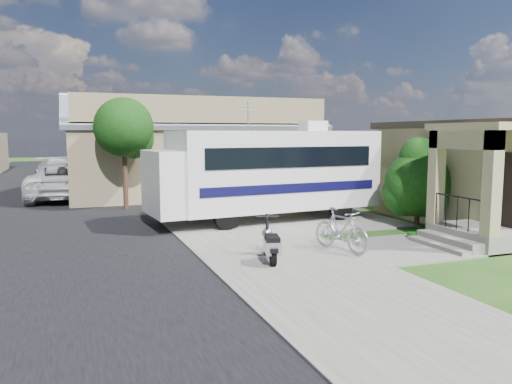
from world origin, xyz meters
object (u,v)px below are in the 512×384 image
object	(u,v)px
motorhome	(267,171)
scooter	(271,245)
garden_hose	(413,236)
pickup_truck	(64,181)
shrub	(419,181)
van	(61,172)
bicycle	(341,232)

from	to	relation	value
motorhome	scooter	world-z (taller)	motorhome
garden_hose	pickup_truck	bearing A→B (deg)	125.84
motorhome	shrub	world-z (taller)	motorhome
van	garden_hose	size ratio (longest dim) A/B	15.84
motorhome	scooter	xyz separation A→B (m)	(-2.13, -5.56, -1.34)
scooter	pickup_truck	distance (m)	15.34
shrub	van	distance (m)	21.26
bicycle	garden_hose	xyz separation A→B (m)	(2.93, 0.79, -0.48)
motorhome	pickup_truck	xyz separation A→B (m)	(-6.83, 9.03, -0.94)
scooter	garden_hose	xyz separation A→B (m)	(5.04, 1.11, -0.38)
shrub	scooter	xyz separation A→B (m)	(-6.57, -2.89, -1.07)
bicycle	pickup_truck	bearing A→B (deg)	99.04
shrub	bicycle	distance (m)	5.25
shrub	pickup_truck	distance (m)	16.26
scooter	pickup_truck	size ratio (longest dim) A/B	0.25
motorhome	van	size ratio (longest dim) A/B	1.44
shrub	pickup_truck	world-z (taller)	shrub
garden_hose	scooter	bearing A→B (deg)	-167.56
garden_hose	motorhome	bearing A→B (deg)	123.16
motorhome	van	world-z (taller)	motorhome
bicycle	van	size ratio (longest dim) A/B	0.32
pickup_truck	van	xyz separation A→B (m)	(-0.21, 6.17, -0.02)
pickup_truck	bicycle	bearing A→B (deg)	121.24
shrub	pickup_truck	bearing A→B (deg)	133.95
motorhome	garden_hose	xyz separation A→B (m)	(2.91, -4.45, -1.72)
pickup_truck	van	world-z (taller)	pickup_truck
motorhome	garden_hose	bearing A→B (deg)	-62.03
shrub	scooter	world-z (taller)	shrub
motorhome	garden_hose	distance (m)	5.59
van	pickup_truck	bearing A→B (deg)	-99.02
scooter	garden_hose	world-z (taller)	scooter
van	shrub	bearing A→B (deg)	-68.27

